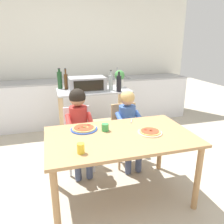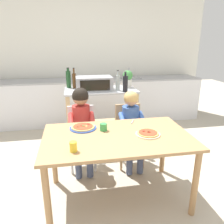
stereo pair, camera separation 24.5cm
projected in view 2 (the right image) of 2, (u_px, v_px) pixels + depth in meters
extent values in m
plane|color=#B7AD99|center=(103.00, 149.00, 3.50)|extent=(11.21, 11.21, 0.00)
cube|color=white|center=(91.00, 54.00, 4.70)|extent=(4.92, 0.12, 2.70)
cube|color=silver|center=(94.00, 101.00, 4.61)|extent=(4.43, 0.60, 0.86)
cube|color=#9E9EA3|center=(93.00, 80.00, 4.47)|extent=(4.43, 0.60, 0.03)
cube|color=gray|center=(130.00, 78.00, 4.60)|extent=(0.40, 0.33, 0.02)
cylinder|color=#B7BABF|center=(129.00, 72.00, 4.68)|extent=(0.02, 0.02, 0.20)
cube|color=#B7BABF|center=(101.00, 90.00, 3.44)|extent=(1.10, 0.58, 0.02)
cube|color=tan|center=(101.00, 125.00, 3.62)|extent=(1.02, 0.53, 0.02)
cube|color=tan|center=(69.00, 125.00, 3.27)|extent=(0.05, 0.05, 0.89)
cube|color=tan|center=(136.00, 121.00, 3.44)|extent=(0.05, 0.05, 0.89)
cube|color=tan|center=(69.00, 115.00, 3.73)|extent=(0.05, 0.05, 0.89)
cube|color=tan|center=(128.00, 111.00, 3.90)|extent=(0.05, 0.05, 0.89)
cube|color=#999BA0|center=(94.00, 83.00, 3.37)|extent=(0.54, 0.32, 0.20)
cube|color=black|center=(95.00, 85.00, 3.22)|extent=(0.43, 0.01, 0.16)
cylinder|color=black|center=(108.00, 89.00, 3.26)|extent=(0.02, 0.01, 0.02)
cylinder|color=#4C2D14|center=(74.00, 81.00, 3.49)|extent=(0.06, 0.06, 0.23)
cylinder|color=#4C2D14|center=(74.00, 71.00, 3.45)|extent=(0.03, 0.03, 0.08)
cylinder|color=black|center=(74.00, 68.00, 3.43)|extent=(0.03, 0.03, 0.01)
cylinder|color=#ADB7B2|center=(118.00, 83.00, 3.34)|extent=(0.06, 0.06, 0.22)
cylinder|color=#ADB7B2|center=(118.00, 73.00, 3.30)|extent=(0.03, 0.03, 0.07)
cylinder|color=black|center=(118.00, 71.00, 3.29)|extent=(0.03, 0.03, 0.01)
cylinder|color=black|center=(125.00, 84.00, 3.24)|extent=(0.07, 0.07, 0.24)
cylinder|color=black|center=(125.00, 74.00, 3.20)|extent=(0.03, 0.03, 0.05)
cylinder|color=black|center=(126.00, 72.00, 3.19)|extent=(0.03, 0.03, 0.01)
cylinder|color=#1E4723|center=(68.00, 79.00, 3.53)|extent=(0.07, 0.07, 0.26)
cylinder|color=#1E4723|center=(68.00, 70.00, 3.49)|extent=(0.04, 0.04, 0.04)
cylinder|color=black|center=(68.00, 68.00, 3.48)|extent=(0.04, 0.04, 0.01)
cylinder|color=beige|center=(128.00, 83.00, 3.58)|extent=(0.13, 0.13, 0.13)
sphere|color=#428942|center=(128.00, 75.00, 3.54)|extent=(0.16, 0.16, 0.16)
cube|color=#AD7F51|center=(117.00, 137.00, 2.22)|extent=(1.47, 0.89, 0.03)
cylinder|color=#AD7F51|center=(47.00, 201.00, 1.86)|extent=(0.06, 0.06, 0.70)
cylinder|color=#AD7F51|center=(195.00, 184.00, 2.09)|extent=(0.06, 0.06, 0.70)
cylinder|color=#AD7F51|center=(54.00, 156.00, 2.58)|extent=(0.06, 0.06, 0.70)
cylinder|color=#AD7F51|center=(163.00, 147.00, 2.81)|extent=(0.06, 0.06, 0.70)
cube|color=silver|center=(82.00, 137.00, 2.89)|extent=(0.36, 0.36, 0.04)
cube|color=silver|center=(81.00, 119.00, 2.98)|extent=(0.34, 0.03, 0.38)
cylinder|color=silver|center=(95.00, 157.00, 2.84)|extent=(0.03, 0.03, 0.42)
cylinder|color=silver|center=(72.00, 159.00, 2.79)|extent=(0.03, 0.03, 0.42)
cylinder|color=silver|center=(93.00, 146.00, 3.12)|extent=(0.03, 0.03, 0.42)
cylinder|color=silver|center=(71.00, 148.00, 3.07)|extent=(0.03, 0.03, 0.42)
cube|color=tan|center=(130.00, 134.00, 2.96)|extent=(0.36, 0.36, 0.04)
cube|color=tan|center=(127.00, 117.00, 3.05)|extent=(0.34, 0.03, 0.38)
cylinder|color=tan|center=(143.00, 154.00, 2.92)|extent=(0.03, 0.03, 0.42)
cylinder|color=tan|center=(121.00, 156.00, 2.87)|extent=(0.03, 0.03, 0.42)
cylinder|color=tan|center=(137.00, 144.00, 3.20)|extent=(0.03, 0.03, 0.42)
cylinder|color=tan|center=(117.00, 145.00, 3.15)|extent=(0.03, 0.03, 0.42)
cube|color=#424C6B|center=(88.00, 138.00, 2.75)|extent=(0.10, 0.30, 0.10)
cylinder|color=#424C6B|center=(90.00, 161.00, 2.71)|extent=(0.08, 0.08, 0.44)
cube|color=#424C6B|center=(77.00, 139.00, 2.73)|extent=(0.10, 0.30, 0.10)
cylinder|color=#424C6B|center=(78.00, 162.00, 2.68)|extent=(0.08, 0.08, 0.44)
cylinder|color=#BC332D|center=(92.00, 119.00, 2.73)|extent=(0.06, 0.26, 0.15)
cylinder|color=#BC332D|center=(71.00, 121.00, 2.69)|extent=(0.06, 0.26, 0.15)
cylinder|color=#BC332D|center=(81.00, 120.00, 2.81)|extent=(0.22, 0.22, 0.39)
sphere|color=#A37556|center=(80.00, 97.00, 2.72)|extent=(0.19, 0.19, 0.19)
sphere|color=black|center=(80.00, 96.00, 2.71)|extent=(0.20, 0.20, 0.20)
cube|color=#424C6B|center=(138.00, 136.00, 2.83)|extent=(0.10, 0.30, 0.10)
cylinder|color=#424C6B|center=(140.00, 157.00, 2.78)|extent=(0.08, 0.08, 0.44)
cube|color=#424C6B|center=(128.00, 136.00, 2.81)|extent=(0.10, 0.30, 0.10)
cylinder|color=#424C6B|center=(130.00, 158.00, 2.76)|extent=(0.08, 0.08, 0.44)
cylinder|color=#3D60A8|center=(142.00, 119.00, 2.81)|extent=(0.06, 0.26, 0.15)
cylinder|color=#3D60A8|center=(122.00, 120.00, 2.77)|extent=(0.06, 0.26, 0.15)
cylinder|color=#3D60A8|center=(130.00, 119.00, 2.90)|extent=(0.22, 0.22, 0.35)
sphere|color=tan|center=(131.00, 99.00, 2.81)|extent=(0.18, 0.18, 0.18)
sphere|color=tan|center=(131.00, 98.00, 2.81)|extent=(0.18, 0.18, 0.18)
cylinder|color=#3356B7|center=(83.00, 128.00, 2.39)|extent=(0.29, 0.29, 0.01)
cylinder|color=tan|center=(83.00, 127.00, 2.39)|extent=(0.25, 0.25, 0.01)
cylinder|color=#B23D23|center=(83.00, 126.00, 2.38)|extent=(0.21, 0.21, 0.00)
cylinder|color=#DBC666|center=(86.00, 126.00, 2.37)|extent=(0.02, 0.02, 0.01)
cylinder|color=#386628|center=(83.00, 126.00, 2.38)|extent=(0.03, 0.03, 0.01)
cylinder|color=maroon|center=(82.00, 126.00, 2.39)|extent=(0.02, 0.02, 0.01)
cylinder|color=maroon|center=(88.00, 124.00, 2.44)|extent=(0.03, 0.03, 0.01)
cylinder|color=#563319|center=(78.00, 127.00, 2.36)|extent=(0.02, 0.02, 0.01)
cylinder|color=beige|center=(148.00, 134.00, 2.23)|extent=(0.25, 0.25, 0.01)
cylinder|color=tan|center=(148.00, 133.00, 2.23)|extent=(0.22, 0.22, 0.01)
cylinder|color=#B23D23|center=(148.00, 132.00, 2.23)|extent=(0.19, 0.19, 0.00)
cylinder|color=#563319|center=(148.00, 132.00, 2.22)|extent=(0.02, 0.02, 0.01)
cylinder|color=maroon|center=(144.00, 131.00, 2.25)|extent=(0.03, 0.03, 0.01)
cylinder|color=maroon|center=(149.00, 132.00, 2.22)|extent=(0.03, 0.03, 0.01)
cylinder|color=yellow|center=(73.00, 147.00, 1.89)|extent=(0.06, 0.06, 0.09)
cylinder|color=green|center=(103.00, 127.00, 2.33)|extent=(0.08, 0.08, 0.08)
cylinder|color=#B7BABF|center=(133.00, 121.00, 2.58)|extent=(0.07, 0.13, 0.01)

